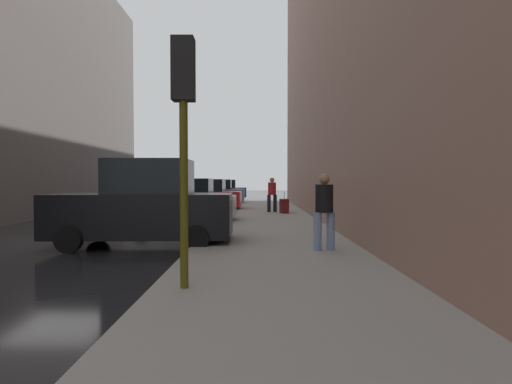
{
  "coord_description": "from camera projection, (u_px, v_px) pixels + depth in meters",
  "views": [
    {
      "loc": [
        5.54,
        -11.23,
        1.7
      ],
      "look_at": [
        5.57,
        6.61,
        1.2
      ],
      "focal_mm": 28.0,
      "sensor_mm": 36.0,
      "label": 1
    }
  ],
  "objects": [
    {
      "name": "parked_red_hatchback",
      "position": [
        204.0,
        196.0,
        22.4
      ],
      "size": [
        4.26,
        2.18,
        1.79
      ],
      "color": "#B2191E",
      "rests_on": "ground_plane"
    },
    {
      "name": "fire_hydrant",
      "position": [
        224.0,
        215.0,
        14.04
      ],
      "size": [
        0.42,
        0.22,
        0.7
      ],
      "color": "red",
      "rests_on": "sidewalk"
    },
    {
      "name": "parked_gray_coupe",
      "position": [
        215.0,
        193.0,
        28.71
      ],
      "size": [
        4.23,
        2.11,
        1.79
      ],
      "color": "slate",
      "rests_on": "ground_plane"
    },
    {
      "name": "rolling_suitcase",
      "position": [
        284.0,
        206.0,
        19.11
      ],
      "size": [
        0.44,
        0.61,
        1.04
      ],
      "color": "#591414",
      "rests_on": "sidewalk"
    },
    {
      "name": "parked_black_suv",
      "position": [
        144.0,
        207.0,
        10.31
      ],
      "size": [
        4.63,
        2.12,
        2.25
      ],
      "color": "black",
      "rests_on": "ground_plane"
    },
    {
      "name": "ground_plane",
      "position": [
        59.0,
        241.0,
        11.26
      ],
      "size": [
        120.0,
        120.0,
        0.0
      ],
      "primitive_type": "plane",
      "color": "black"
    },
    {
      "name": "sidewalk",
      "position": [
        272.0,
        238.0,
        11.27
      ],
      "size": [
        4.0,
        40.0,
        0.15
      ],
      "primitive_type": "cube",
      "color": "gray",
      "rests_on": "ground_plane"
    },
    {
      "name": "parked_blue_sedan",
      "position": [
        222.0,
        190.0,
        34.87
      ],
      "size": [
        4.23,
        2.12,
        1.79
      ],
      "color": "navy",
      "rests_on": "ground_plane"
    },
    {
      "name": "parked_silver_sedan",
      "position": [
        183.0,
        202.0,
        15.94
      ],
      "size": [
        4.23,
        2.11,
        1.79
      ],
      "color": "#B7BABF",
      "rests_on": "ground_plane"
    },
    {
      "name": "pedestrian_in_jeans",
      "position": [
        324.0,
        208.0,
        8.9
      ],
      "size": [
        0.53,
        0.49,
        1.71
      ],
      "color": "#728CB2",
      "rests_on": "sidewalk"
    },
    {
      "name": "traffic_light",
      "position": [
        183.0,
        107.0,
        5.73
      ],
      "size": [
        0.32,
        0.32,
        3.6
      ],
      "color": "#514C0F",
      "rests_on": "sidewalk"
    },
    {
      "name": "pedestrian_in_red_jacket",
      "position": [
        271.0,
        193.0,
        19.88
      ],
      "size": [
        0.53,
        0.5,
        1.71
      ],
      "color": "black",
      "rests_on": "sidewalk"
    }
  ]
}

